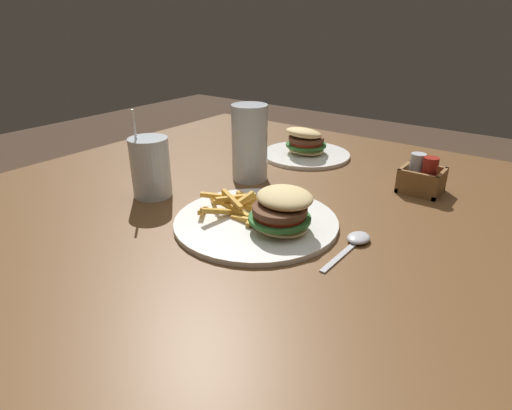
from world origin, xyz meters
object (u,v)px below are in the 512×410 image
beer_glass (250,144)px  meal_plate_far (305,147)px  spoon (356,240)px  meal_plate_near (265,217)px  juice_glass (151,169)px  condiment_caddy (422,178)px

beer_glass → meal_plate_far: bearing=85.9°
spoon → meal_plate_far: meal_plate_far is taller
beer_glass → spoon: bearing=-22.3°
meal_plate_near → beer_glass: (-0.18, 0.19, 0.07)m
beer_glass → spoon: (0.35, -0.14, -0.08)m
beer_glass → spoon: size_ratio=1.17×
juice_glass → condiment_caddy: (0.47, 0.38, -0.03)m
beer_glass → spoon: beer_glass is taller
beer_glass → condiment_caddy: (0.36, 0.17, -0.06)m
spoon → juice_glass: bearing=99.8°
juice_glass → meal_plate_near: bearing=4.2°
juice_glass → spoon: 0.47m
meal_plate_near → spoon: (0.17, 0.05, -0.02)m
meal_plate_near → spoon: meal_plate_near is taller
juice_glass → meal_plate_far: bearing=74.1°
meal_plate_near → condiment_caddy: meal_plate_near is taller
beer_glass → meal_plate_far: 0.25m
spoon → condiment_caddy: condiment_caddy is taller
beer_glass → condiment_caddy: beer_glass is taller
spoon → condiment_caddy: 0.31m
juice_glass → spoon: (0.46, 0.07, -0.06)m
meal_plate_far → condiment_caddy: size_ratio=2.76×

